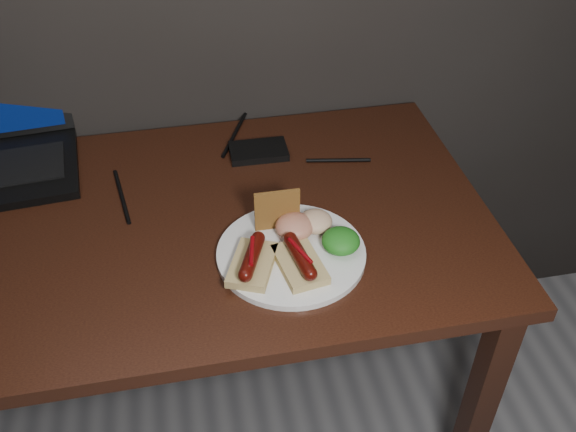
# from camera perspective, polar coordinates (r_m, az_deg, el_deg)

# --- Properties ---
(desk) EXTENTS (1.40, 0.70, 0.75)m
(desk) POSITION_cam_1_polar(r_m,az_deg,el_deg) (1.32, -13.26, -3.95)
(desk) COLOR #37190D
(desk) RESTS_ON ground
(hard_drive) EXTENTS (0.13, 0.08, 0.02)m
(hard_drive) POSITION_cam_1_polar(r_m,az_deg,el_deg) (1.43, -2.64, 5.78)
(hard_drive) COLOR black
(hard_drive) RESTS_ON desk
(desk_cables) EXTENTS (1.08, 0.39, 0.01)m
(desk_cables) POSITION_cam_1_polar(r_m,az_deg,el_deg) (1.40, -13.47, 3.80)
(desk_cables) COLOR black
(desk_cables) RESTS_ON desk
(plate) EXTENTS (0.31, 0.31, 0.01)m
(plate) POSITION_cam_1_polar(r_m,az_deg,el_deg) (1.17, 0.28, -3.34)
(plate) COLOR silver
(plate) RESTS_ON desk
(bread_sausage_left) EXTENTS (0.11, 0.13, 0.04)m
(bread_sausage_left) POSITION_cam_1_polar(r_m,az_deg,el_deg) (1.12, -3.20, -4.00)
(bread_sausage_left) COLOR tan
(bread_sausage_left) RESTS_ON plate
(bread_sausage_center) EXTENTS (0.09, 0.12, 0.04)m
(bread_sausage_center) POSITION_cam_1_polar(r_m,az_deg,el_deg) (1.12, 1.06, -3.98)
(bread_sausage_center) COLOR tan
(bread_sausage_center) RESTS_ON plate
(crispbread) EXTENTS (0.08, 0.01, 0.08)m
(crispbread) POSITION_cam_1_polar(r_m,az_deg,el_deg) (1.19, -0.97, 0.55)
(crispbread) COLOR #9D642B
(crispbread) RESTS_ON plate
(salad_greens) EXTENTS (0.07, 0.07, 0.04)m
(salad_greens) POSITION_cam_1_polar(r_m,az_deg,el_deg) (1.16, 4.72, -2.23)
(salad_greens) COLOR #155811
(salad_greens) RESTS_ON plate
(salsa_mound) EXTENTS (0.07, 0.07, 0.04)m
(salsa_mound) POSITION_cam_1_polar(r_m,az_deg,el_deg) (1.18, 0.60, -0.92)
(salsa_mound) COLOR #A91110
(salsa_mound) RESTS_ON plate
(coleslaw_mound) EXTENTS (0.06, 0.06, 0.04)m
(coleslaw_mound) POSITION_cam_1_polar(r_m,az_deg,el_deg) (1.20, 2.45, -0.48)
(coleslaw_mound) COLOR beige
(coleslaw_mound) RESTS_ON plate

